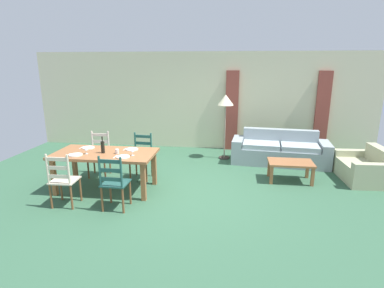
{
  "coord_description": "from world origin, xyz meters",
  "views": [
    {
      "loc": [
        0.94,
        -5.36,
        2.37
      ],
      "look_at": [
        0.11,
        0.76,
        0.75
      ],
      "focal_mm": 28.63,
      "sensor_mm": 36.0,
      "label": 1
    }
  ],
  "objects_px": {
    "dining_chair_near_right": "(114,183)",
    "coffee_table": "(291,165)",
    "wine_bottle": "(103,147)",
    "wine_glass_near_left": "(86,148)",
    "standing_lamp": "(226,104)",
    "armchair_upholstered": "(365,169)",
    "wine_glass_near_right": "(132,150)",
    "dining_chair_near_left": "(63,180)",
    "dining_table": "(105,157)",
    "dining_chair_far_right": "(142,156)",
    "couch": "(280,151)",
    "coffee_cup_primary": "(117,151)",
    "dining_chair_far_left": "(99,154)"
  },
  "relations": [
    {
      "from": "dining_chair_near_right",
      "to": "coffee_table",
      "type": "xyz_separation_m",
      "value": [
        3.12,
        1.73,
        -0.12
      ]
    },
    {
      "from": "wine_bottle",
      "to": "wine_glass_near_left",
      "type": "height_order",
      "value": "wine_bottle"
    },
    {
      "from": "standing_lamp",
      "to": "armchair_upholstered",
      "type": "bearing_deg",
      "value": -21.13
    },
    {
      "from": "wine_glass_near_right",
      "to": "wine_bottle",
      "type": "bearing_deg",
      "value": 172.3
    },
    {
      "from": "dining_chair_near_left",
      "to": "standing_lamp",
      "type": "height_order",
      "value": "standing_lamp"
    },
    {
      "from": "dining_table",
      "to": "dining_chair_far_right",
      "type": "xyz_separation_m",
      "value": [
        0.49,
        0.72,
        -0.19
      ]
    },
    {
      "from": "armchair_upholstered",
      "to": "standing_lamp",
      "type": "height_order",
      "value": "standing_lamp"
    },
    {
      "from": "wine_glass_near_left",
      "to": "couch",
      "type": "distance_m",
      "value": 4.51
    },
    {
      "from": "dining_table",
      "to": "wine_bottle",
      "type": "xyz_separation_m",
      "value": [
        -0.01,
        -0.04,
        0.2
      ]
    },
    {
      "from": "dining_chair_near_left",
      "to": "armchair_upholstered",
      "type": "distance_m",
      "value": 5.93
    },
    {
      "from": "dining_table",
      "to": "standing_lamp",
      "type": "height_order",
      "value": "standing_lamp"
    },
    {
      "from": "dining_chair_far_right",
      "to": "wine_glass_near_right",
      "type": "height_order",
      "value": "dining_chair_far_right"
    },
    {
      "from": "wine_bottle",
      "to": "dining_table",
      "type": "bearing_deg",
      "value": 71.52
    },
    {
      "from": "dining_chair_near_right",
      "to": "dining_chair_far_right",
      "type": "distance_m",
      "value": 1.5
    },
    {
      "from": "dining_chair_near_left",
      "to": "dining_chair_far_right",
      "type": "height_order",
      "value": "same"
    },
    {
      "from": "couch",
      "to": "armchair_upholstered",
      "type": "distance_m",
      "value": 1.88
    },
    {
      "from": "coffee_cup_primary",
      "to": "standing_lamp",
      "type": "height_order",
      "value": "standing_lamp"
    },
    {
      "from": "dining_chair_near_left",
      "to": "wine_glass_near_right",
      "type": "bearing_deg",
      "value": 33.09
    },
    {
      "from": "wine_glass_near_left",
      "to": "wine_glass_near_right",
      "type": "height_order",
      "value": "same"
    },
    {
      "from": "dining_chair_far_left",
      "to": "coffee_table",
      "type": "bearing_deg",
      "value": 2.77
    },
    {
      "from": "wine_glass_near_right",
      "to": "couch",
      "type": "bearing_deg",
      "value": 37.64
    },
    {
      "from": "couch",
      "to": "coffee_table",
      "type": "bearing_deg",
      "value": -87.59
    },
    {
      "from": "coffee_cup_primary",
      "to": "standing_lamp",
      "type": "bearing_deg",
      "value": 51.24
    },
    {
      "from": "dining_chair_far_left",
      "to": "wine_glass_near_right",
      "type": "relative_size",
      "value": 5.96
    },
    {
      "from": "wine_glass_near_right",
      "to": "standing_lamp",
      "type": "height_order",
      "value": "standing_lamp"
    },
    {
      "from": "dining_chair_near_left",
      "to": "dining_chair_far_right",
      "type": "distance_m",
      "value": 1.76
    },
    {
      "from": "dining_chair_far_left",
      "to": "coffee_cup_primary",
      "type": "bearing_deg",
      "value": -47.54
    },
    {
      "from": "dining_chair_near_right",
      "to": "armchair_upholstered",
      "type": "xyz_separation_m",
      "value": [
        4.68,
        1.98,
        -0.23
      ]
    },
    {
      "from": "dining_chair_near_left",
      "to": "couch",
      "type": "height_order",
      "value": "dining_chair_near_left"
    },
    {
      "from": "wine_glass_near_left",
      "to": "couch",
      "type": "relative_size",
      "value": 0.07
    },
    {
      "from": "dining_chair_near_left",
      "to": "dining_chair_near_right",
      "type": "height_order",
      "value": "same"
    },
    {
      "from": "dining_table",
      "to": "standing_lamp",
      "type": "distance_m",
      "value": 3.29
    },
    {
      "from": "wine_glass_near_right",
      "to": "armchair_upholstered",
      "type": "distance_m",
      "value": 4.79
    },
    {
      "from": "dining_table",
      "to": "coffee_cup_primary",
      "type": "bearing_deg",
      "value": -10.67
    },
    {
      "from": "dining_chair_near_left",
      "to": "dining_table",
      "type": "bearing_deg",
      "value": 61.43
    },
    {
      "from": "dining_chair_near_right",
      "to": "coffee_cup_primary",
      "type": "height_order",
      "value": "dining_chair_near_right"
    },
    {
      "from": "wine_glass_near_left",
      "to": "standing_lamp",
      "type": "height_order",
      "value": "standing_lamp"
    },
    {
      "from": "dining_chair_far_right",
      "to": "armchair_upholstered",
      "type": "height_order",
      "value": "dining_chair_far_right"
    },
    {
      "from": "wine_bottle",
      "to": "coffee_table",
      "type": "relative_size",
      "value": 0.35
    },
    {
      "from": "wine_glass_near_left",
      "to": "dining_chair_far_right",
      "type": "bearing_deg",
      "value": 47.74
    },
    {
      "from": "dining_chair_far_right",
      "to": "coffee_table",
      "type": "height_order",
      "value": "dining_chair_far_right"
    },
    {
      "from": "dining_chair_near_right",
      "to": "dining_chair_far_left",
      "type": "relative_size",
      "value": 1.0
    },
    {
      "from": "dining_chair_near_left",
      "to": "dining_chair_near_right",
      "type": "relative_size",
      "value": 1.0
    },
    {
      "from": "standing_lamp",
      "to": "coffee_cup_primary",
      "type": "bearing_deg",
      "value": -128.76
    },
    {
      "from": "coffee_table",
      "to": "armchair_upholstered",
      "type": "xyz_separation_m",
      "value": [
        1.56,
        0.25,
        -0.11
      ]
    },
    {
      "from": "couch",
      "to": "standing_lamp",
      "type": "distance_m",
      "value": 1.77
    },
    {
      "from": "standing_lamp",
      "to": "dining_chair_far_right",
      "type": "bearing_deg",
      "value": -136.32
    },
    {
      "from": "dining_chair_far_left",
      "to": "armchair_upholstered",
      "type": "xyz_separation_m",
      "value": [
        5.62,
        0.45,
        -0.23
      ]
    },
    {
      "from": "dining_chair_near_right",
      "to": "standing_lamp",
      "type": "bearing_deg",
      "value": 61.32
    },
    {
      "from": "dining_chair_near_right",
      "to": "coffee_table",
      "type": "height_order",
      "value": "dining_chair_near_right"
    }
  ]
}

